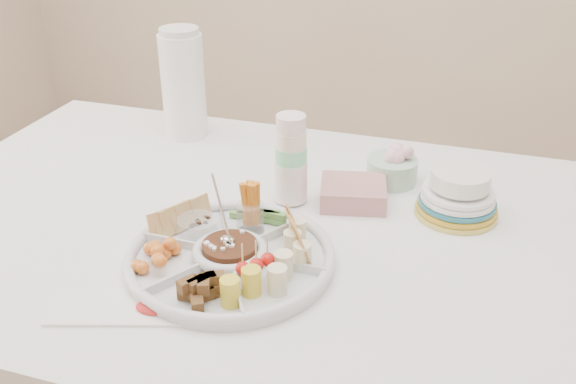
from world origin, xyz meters
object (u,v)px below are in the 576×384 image
(dining_table, at_px, (252,359))
(plate_stack, at_px, (459,191))
(thermos, at_px, (183,82))
(party_tray, at_px, (230,254))

(dining_table, distance_m, plate_stack, 0.62)
(dining_table, distance_m, thermos, 0.72)
(dining_table, relative_size, plate_stack, 8.84)
(plate_stack, bearing_deg, party_tray, -140.65)
(dining_table, xyz_separation_m, party_tray, (0.03, -0.16, 0.40))
(plate_stack, bearing_deg, dining_table, -158.94)
(dining_table, distance_m, party_tray, 0.43)
(party_tray, height_order, plate_stack, plate_stack)
(party_tray, distance_m, plate_stack, 0.50)
(party_tray, relative_size, plate_stack, 2.21)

